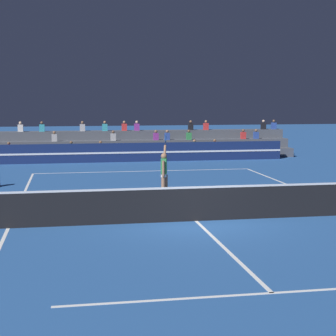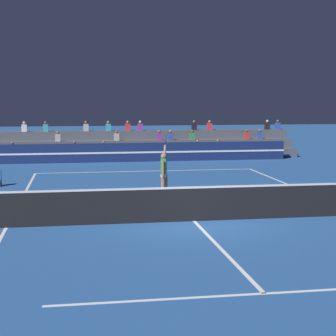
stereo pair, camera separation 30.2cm
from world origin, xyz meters
name	(u,v)px [view 1 (the left image)]	position (x,y,z in m)	size (l,w,h in m)	color
ground_plane	(196,221)	(0.00, 0.00, 0.00)	(120.00, 120.00, 0.00)	#285699
court_lines	(196,221)	(0.00, 0.00, 0.00)	(11.10, 23.90, 0.01)	white
tennis_net	(196,203)	(0.00, 0.00, 0.54)	(12.00, 0.10, 1.10)	black
sponsor_banner_wall	(134,152)	(0.00, 16.31, 0.55)	(18.00, 0.26, 1.10)	navy
bleacher_stand	(129,147)	(-0.01, 18.84, 0.65)	(20.54, 2.85, 2.28)	#4C515B
tennis_player	(164,173)	(-0.33, 3.78, 0.98)	(0.48, 1.22, 2.38)	#9E7051
tennis_ball	(236,199)	(2.21, 3.16, 0.03)	(0.07, 0.07, 0.07)	#C6DB33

